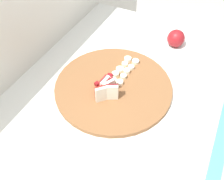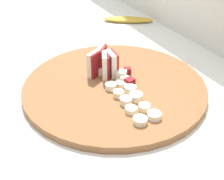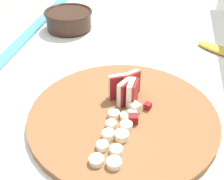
# 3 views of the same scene
# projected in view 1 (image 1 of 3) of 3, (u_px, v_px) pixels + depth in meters

# --- Properties ---
(tiled_countertop) EXTENTS (1.24, 0.74, 0.89)m
(tiled_countertop) POSITION_uv_depth(u_px,v_px,m) (110.00, 169.00, 1.12)
(tiled_countertop) COLOR silver
(tiled_countertop) RESTS_ON ground
(tile_backsplash) EXTENTS (2.40, 0.04, 1.38)m
(tile_backsplash) POSITION_uv_depth(u_px,v_px,m) (30.00, 107.00, 1.06)
(tile_backsplash) COLOR silver
(tile_backsplash) RESTS_ON ground
(cutting_board) EXTENTS (0.42, 0.42, 0.02)m
(cutting_board) POSITION_uv_depth(u_px,v_px,m) (113.00, 87.00, 0.86)
(cutting_board) COLOR brown
(cutting_board) RESTS_ON tiled_countertop
(apple_wedge_fan) EXTENTS (0.08, 0.07, 0.06)m
(apple_wedge_fan) POSITION_uv_depth(u_px,v_px,m) (106.00, 90.00, 0.80)
(apple_wedge_fan) COLOR maroon
(apple_wedge_fan) RESTS_ON cutting_board
(apple_dice_pile) EXTENTS (0.10, 0.08, 0.02)m
(apple_dice_pile) POSITION_uv_depth(u_px,v_px,m) (107.00, 83.00, 0.85)
(apple_dice_pile) COLOR #EFE5CC
(apple_dice_pile) RESTS_ON cutting_board
(banana_slice_rows) EXTENTS (0.16, 0.07, 0.01)m
(banana_slice_rows) POSITION_uv_depth(u_px,v_px,m) (123.00, 71.00, 0.90)
(banana_slice_rows) COLOR white
(banana_slice_rows) RESTS_ON cutting_board
(whole_apple) EXTENTS (0.07, 0.07, 0.07)m
(whole_apple) POSITION_uv_depth(u_px,v_px,m) (176.00, 38.00, 1.01)
(whole_apple) COLOR maroon
(whole_apple) RESTS_ON tiled_countertop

